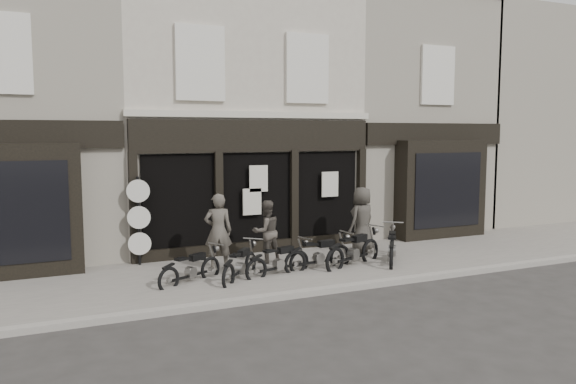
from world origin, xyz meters
name	(u,v)px	position (x,y,z in m)	size (l,w,h in m)	color
ground_plane	(301,280)	(0.00, 0.00, 0.00)	(90.00, 90.00, 0.00)	#2D2B28
pavement	(286,269)	(0.00, 0.90, 0.06)	(30.00, 4.20, 0.12)	slate
kerb	(325,290)	(0.00, -1.25, 0.07)	(30.00, 0.25, 0.13)	gray
central_building	(224,116)	(0.00, 5.95, 4.08)	(7.30, 6.22, 8.34)	#BEB6A3
neighbour_left	(10,115)	(-6.35, 5.90, 4.04)	(5.60, 6.73, 8.34)	gray
neighbour_right	(386,119)	(6.35, 5.90, 4.04)	(5.60, 6.73, 8.34)	gray
filler_right	(541,120)	(14.50, 6.00, 4.10)	(11.00, 6.00, 8.20)	gray
motorcycle_0	(191,271)	(-2.58, 0.50, 0.36)	(1.72, 1.10, 0.90)	black
motorcycle_1	(240,267)	(-1.43, 0.35, 0.37)	(1.47, 1.58, 0.93)	black
motorcycle_2	(279,264)	(-0.44, 0.32, 0.37)	(1.89, 0.76, 0.92)	black
motorcycle_3	(319,257)	(0.73, 0.46, 0.39)	(2.04, 0.59, 0.98)	black
motorcycle_4	(354,253)	(1.72, 0.40, 0.42)	(2.08, 1.12, 1.06)	black
motorcycle_5	(392,250)	(2.88, 0.37, 0.41)	(1.48, 1.88, 1.04)	black
man_left	(218,231)	(-1.61, 1.48, 1.08)	(0.70, 0.46, 1.91)	#4D483F
man_centre	(266,231)	(-0.26, 1.59, 0.95)	(0.80, 0.63, 1.66)	#464039
man_right	(362,220)	(2.72, 1.63, 1.06)	(0.92, 0.60, 1.88)	#3B3731
advert_sign_post	(139,225)	(-3.38, 2.65, 1.18)	(0.59, 0.38, 2.43)	black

